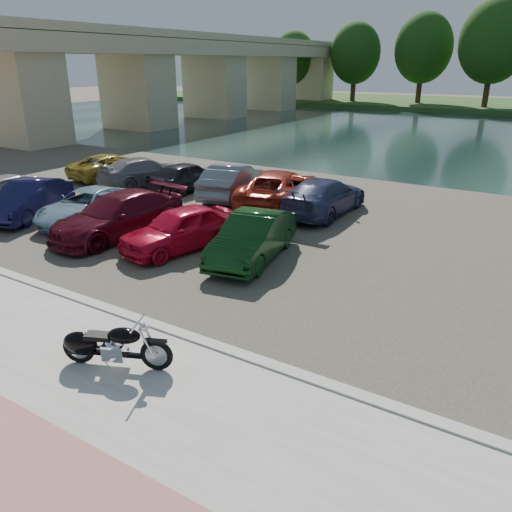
% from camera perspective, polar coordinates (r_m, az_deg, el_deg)
% --- Properties ---
extents(ground, '(200.00, 200.00, 0.00)m').
position_cam_1_polar(ground, '(10.63, -16.80, -13.22)').
color(ground, '#595447').
rests_on(ground, ground).
extents(promenade, '(60.00, 6.00, 0.10)m').
position_cam_1_polar(promenade, '(10.12, -21.15, -15.43)').
color(promenade, '#A6A59C').
rests_on(promenade, ground).
extents(kerb, '(60.00, 0.30, 0.14)m').
position_cam_1_polar(kerb, '(11.76, -9.59, -8.55)').
color(kerb, '#A6A59C').
rests_on(kerb, ground).
extents(parking_lot, '(60.00, 18.00, 0.04)m').
position_cam_1_polar(parking_lot, '(18.84, 8.59, 2.99)').
color(parking_lot, '#3C3830').
rests_on(parking_lot, ground).
extents(river, '(120.00, 40.00, 0.00)m').
position_cam_1_polar(river, '(46.41, 23.53, 12.33)').
color(river, '#182C2C').
rests_on(river, ground).
extents(bridge, '(7.00, 56.00, 8.55)m').
position_cam_1_polar(bridge, '(58.20, -5.43, 20.86)').
color(bridge, '#C6B389').
rests_on(bridge, ground).
extents(motorcycle, '(2.21, 1.14, 1.05)m').
position_cam_1_polar(motorcycle, '(10.59, -16.73, -9.74)').
color(motorcycle, black).
rests_on(motorcycle, promenade).
extents(car_1, '(3.02, 4.65, 1.45)m').
position_cam_1_polar(car_1, '(21.92, -24.56, 5.91)').
color(car_1, '#13133B').
rests_on(car_1, parking_lot).
extents(car_2, '(2.84, 4.79, 1.25)m').
position_cam_1_polar(car_2, '(20.48, -18.72, 5.45)').
color(car_2, '#84A8C0').
rests_on(car_2, parking_lot).
extents(car_3, '(2.64, 5.37, 1.50)m').
position_cam_1_polar(car_3, '(18.38, -15.44, 4.50)').
color(car_3, '#500B1A').
rests_on(car_3, parking_lot).
extents(car_4, '(2.62, 4.45, 1.42)m').
position_cam_1_polar(car_4, '(16.62, -8.65, 3.13)').
color(car_4, red).
rests_on(car_4, parking_lot).
extents(car_5, '(2.27, 4.55, 1.43)m').
position_cam_1_polar(car_5, '(15.56, -0.39, 2.14)').
color(car_5, black).
rests_on(car_5, parking_lot).
extents(car_6, '(2.63, 4.85, 1.29)m').
position_cam_1_polar(car_6, '(28.08, -16.15, 9.84)').
color(car_6, '#A38A25').
rests_on(car_6, parking_lot).
extents(car_7, '(3.14, 5.13, 1.39)m').
position_cam_1_polar(car_7, '(26.02, -12.65, 9.41)').
color(car_7, gray).
rests_on(car_7, parking_lot).
extents(car_8, '(2.13, 4.31, 1.42)m').
position_cam_1_polar(car_8, '(24.48, -7.86, 9.03)').
color(car_8, black).
rests_on(car_8, parking_lot).
extents(car_9, '(2.62, 4.92, 1.54)m').
position_cam_1_polar(car_9, '(23.04, -2.76, 8.60)').
color(car_9, slate).
rests_on(car_9, parking_lot).
extents(car_10, '(3.61, 5.92, 1.53)m').
position_cam_1_polar(car_10, '(21.73, 2.67, 7.81)').
color(car_10, '#A72D1B').
rests_on(car_10, parking_lot).
extents(car_11, '(2.07, 5.05, 1.46)m').
position_cam_1_polar(car_11, '(20.60, 7.77, 6.79)').
color(car_11, navy).
rests_on(car_11, parking_lot).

